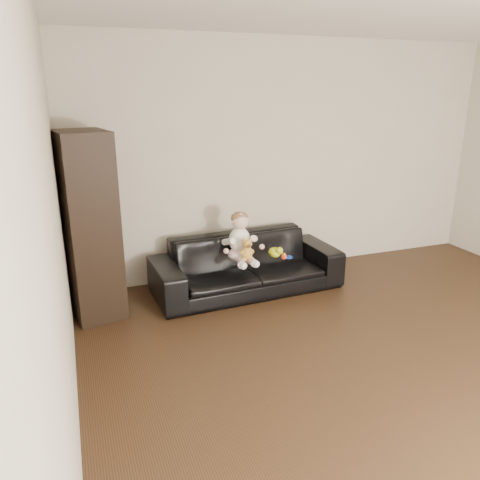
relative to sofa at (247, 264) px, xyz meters
name	(u,v)px	position (x,y,z in m)	size (l,w,h in m)	color
floor	(458,398)	(0.72, -2.25, -0.29)	(5.50, 5.50, 0.00)	#352112
wall_back	(290,159)	(0.72, 0.50, 1.01)	(5.00, 5.00, 0.00)	#B9AF9B
wall_left	(53,271)	(-1.78, -2.25, 1.01)	(5.50, 5.50, 0.00)	#B9AF9B
sofa	(247,264)	(0.00, 0.00, 0.00)	(1.98, 0.77, 0.58)	black
cabinet	(90,227)	(-1.54, 0.00, 0.57)	(0.43, 0.59, 1.72)	black
shelf_item	(88,185)	(-1.52, 0.00, 0.96)	(0.18, 0.25, 0.28)	silver
baby	(240,240)	(-0.11, -0.11, 0.32)	(0.36, 0.44, 0.51)	#F7D1D6
teddy_bear	(247,249)	(-0.10, -0.26, 0.26)	(0.12, 0.13, 0.22)	#C28C37
toy_green	(275,252)	(0.26, -0.13, 0.14)	(0.13, 0.15, 0.11)	#C8DB19
toy_rattle	(284,257)	(0.32, -0.23, 0.12)	(0.06, 0.06, 0.06)	red
toy_blue_disc	(288,257)	(0.39, -0.19, 0.10)	(0.09, 0.09, 0.01)	#173EBD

